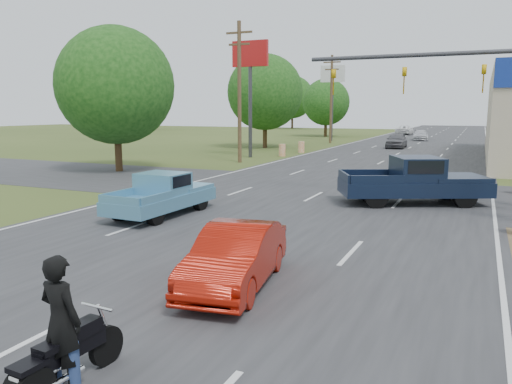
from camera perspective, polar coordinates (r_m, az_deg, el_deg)
The scene contains 22 objects.
main_road at distance 45.42m, azimuth 15.88°, elevation 4.20°, with size 15.00×180.00×0.02m, color #2D2D30.
cross_road at distance 24.01m, azimuth 8.05°, elevation 0.19°, with size 120.00×10.00×0.02m, color #2D2D30.
utility_pole_5 at distance 36.55m, azimuth -1.91°, elevation 11.72°, with size 2.00×0.28×10.00m.
utility_pole_6 at distance 59.04m, azimuth 8.59°, elevation 10.71°, with size 2.00×0.28×10.00m.
tree_0 at distance 32.25m, azimuth -15.76°, elevation 11.61°, with size 7.14×7.14×8.84m.
tree_1 at distance 50.94m, azimuth 1.04°, elevation 11.33°, with size 7.56×7.56×9.36m.
tree_2 at distance 73.78m, azimuth 8.01°, elevation 10.14°, with size 6.72×6.72×8.32m.
tree_4 at distance 100.83m, azimuth -13.65°, elevation 10.78°, with size 9.24×9.24×11.44m.
tree_6 at distance 106.31m, azimuth 4.19°, elevation 10.76°, with size 8.82×8.82×10.92m.
barrel_2 at distance 41.74m, azimuth 3.01°, elevation 4.80°, with size 0.56×0.56×1.00m, color orange.
barrel_3 at distance 45.38m, azimuth 5.20°, elevation 5.13°, with size 0.56×0.56×1.00m, color orange.
pole_sign_left_near at distance 40.70m, azimuth -0.67°, elevation 14.10°, with size 3.00×0.35×9.20m.
pole_sign_left_far at distance 63.23m, azimuth 8.75°, elevation 12.28°, with size 3.00×0.35×9.20m.
signal_mast at distance 21.82m, azimuth 22.71°, elevation 11.30°, with size 9.12×0.40×7.00m.
red_convertible at distance 10.81m, azimuth -2.36°, elevation -7.44°, with size 1.40×4.02×1.32m, color #9B1307.
motorcycle at distance 7.55m, azimuth -21.39°, elevation -17.63°, with size 0.60×1.95×0.99m.
rider at distance 7.37m, azimuth -21.38°, elevation -14.26°, with size 0.66×0.43×1.82m, color black.
blue_pickup at distance 18.44m, azimuth -10.52°, elevation -0.19°, with size 1.91×4.72×1.55m.
navy_pickup at distance 21.29m, azimuth 17.91°, elevation 1.29°, with size 6.19×4.49×1.92m.
distant_car_grey at distance 52.58m, azimuth 15.77°, elevation 5.69°, with size 1.83×4.54×1.55m, color slate.
distant_car_silver at distance 67.14m, azimuth 18.28°, elevation 6.17°, with size 1.81×4.45×1.29m, color silver.
distant_car_white at distance 82.15m, azimuth 16.62°, elevation 6.79°, with size 2.36×5.11×1.42m, color white.
Camera 1 is at (6.57, -4.79, 3.78)m, focal length 35.00 mm.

